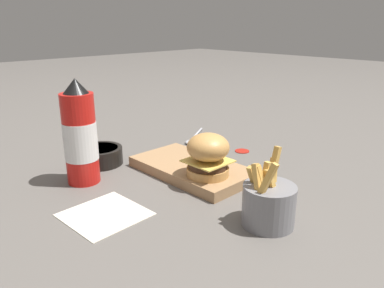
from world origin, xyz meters
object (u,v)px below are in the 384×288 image
at_px(fries_basket, 268,203).
at_px(ketchup_bottle, 80,137).
at_px(burger, 208,155).
at_px(side_bowl, 100,155).
at_px(spoon, 192,139).
at_px(serving_board, 192,168).

bearing_deg(fries_basket, ketchup_bottle, 19.52).
bearing_deg(fries_basket, burger, -13.12).
distance_m(ketchup_bottle, side_bowl, 0.14).
relative_size(fries_basket, spoon, 0.94).
bearing_deg(serving_board, burger, 162.48).
distance_m(side_bowl, spoon, 0.31).
height_order(side_bowl, spoon, side_bowl).
xyz_separation_m(serving_board, side_bowl, (0.21, 0.13, 0.01)).
distance_m(serving_board, ketchup_bottle, 0.27).
distance_m(serving_board, fries_basket, 0.28).
distance_m(ketchup_bottle, fries_basket, 0.43).
relative_size(ketchup_bottle, side_bowl, 2.05).
bearing_deg(serving_board, fries_basket, 165.63).
distance_m(burger, side_bowl, 0.31).
height_order(burger, ketchup_bottle, ketchup_bottle).
height_order(serving_board, burger, burger).
relative_size(serving_board, side_bowl, 2.55).
bearing_deg(burger, serving_board, -17.52).
xyz_separation_m(burger, side_bowl, (0.29, 0.10, -0.05)).
distance_m(serving_board, side_bowl, 0.25).
distance_m(fries_basket, spoon, 0.52).
bearing_deg(burger, fries_basket, 166.88).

